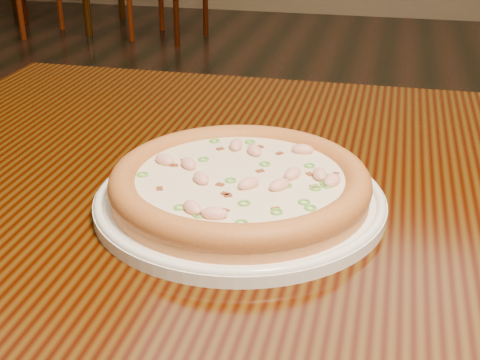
# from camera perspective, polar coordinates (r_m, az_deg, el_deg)

# --- Properties ---
(hero_table) EXTENTS (1.20, 0.80, 0.75)m
(hero_table) POSITION_cam_1_polar(r_m,az_deg,el_deg) (0.76, 9.79, -8.09)
(hero_table) COLOR black
(hero_table) RESTS_ON ground
(plate) EXTENTS (0.29, 0.29, 0.02)m
(plate) POSITION_cam_1_polar(r_m,az_deg,el_deg) (0.68, 0.00, -1.63)
(plate) COLOR white
(plate) RESTS_ON hero_table
(pizza) EXTENTS (0.26, 0.26, 0.03)m
(pizza) POSITION_cam_1_polar(r_m,az_deg,el_deg) (0.67, 0.01, -0.22)
(pizza) COLOR #CC8052
(pizza) RESTS_ON plate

